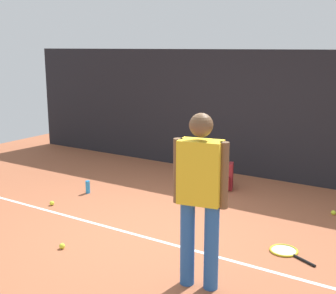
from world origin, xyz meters
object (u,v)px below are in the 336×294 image
object	(u,v)px
tennis_ball_by_fence	(52,203)
water_bottle	(88,187)
tennis_ball_near_player	(333,213)
backpack	(224,177)
tennis_racket	(286,251)
tennis_player	(200,191)
tennis_ball_far_left	(62,246)

from	to	relation	value
tennis_ball_by_fence	water_bottle	xyz separation A→B (m)	(0.06, 0.71, 0.07)
tennis_ball_near_player	water_bottle	world-z (taller)	water_bottle
backpack	water_bottle	xyz separation A→B (m)	(-1.72, -1.35, -0.11)
backpack	tennis_racket	bearing A→B (deg)	-67.09
water_bottle	tennis_player	bearing A→B (deg)	-28.48
tennis_ball_near_player	tennis_ball_far_left	xyz separation A→B (m)	(-2.38, -2.79, 0.00)
tennis_ball_near_player	tennis_ball_by_fence	distance (m)	4.01
tennis_ball_by_fence	tennis_ball_far_left	world-z (taller)	same
tennis_ball_near_player	water_bottle	distance (m)	3.69
tennis_ball_by_fence	tennis_ball_far_left	distance (m)	1.54
tennis_ball_near_player	tennis_ball_by_fence	xyz separation A→B (m)	(-3.58, -1.82, 0.00)
tennis_player	tennis_ball_far_left	xyz separation A→B (m)	(-1.72, -0.13, -0.93)
tennis_ball_far_left	backpack	bearing A→B (deg)	79.00
tennis_ball_near_player	tennis_ball_by_fence	size ratio (longest dim) A/B	1.00
tennis_racket	water_bottle	distance (m)	3.36
tennis_racket	water_bottle	xyz separation A→B (m)	(-3.34, 0.38, 0.09)
tennis_player	tennis_racket	xyz separation A→B (m)	(0.48, 1.17, -0.95)
tennis_ball_by_fence	water_bottle	world-z (taller)	water_bottle
water_bottle	backpack	bearing A→B (deg)	37.98
tennis_player	tennis_ball_near_player	bearing A→B (deg)	64.93
water_bottle	tennis_ball_near_player	bearing A→B (deg)	17.52
tennis_ball_far_left	water_bottle	size ratio (longest dim) A/B	0.33
tennis_player	tennis_ball_far_left	size ratio (longest dim) A/B	25.76
tennis_racket	tennis_ball_far_left	distance (m)	2.56
tennis_racket	tennis_ball_far_left	size ratio (longest dim) A/B	9.53
tennis_player	tennis_ball_by_fence	xyz separation A→B (m)	(-2.92, 0.84, -0.93)
tennis_racket	water_bottle	size ratio (longest dim) A/B	3.13
tennis_racket	tennis_ball_by_fence	size ratio (longest dim) A/B	9.53
tennis_ball_by_fence	tennis_ball_far_left	bearing A→B (deg)	-39.04
tennis_player	water_bottle	distance (m)	3.37
tennis_racket	tennis_ball_far_left	xyz separation A→B (m)	(-2.21, -1.30, 0.02)
backpack	tennis_ball_near_player	bearing A→B (deg)	-27.66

